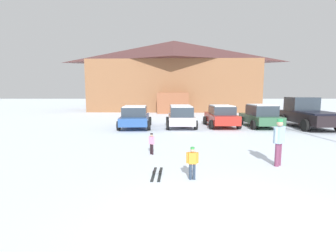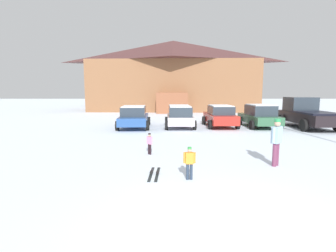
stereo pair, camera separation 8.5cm
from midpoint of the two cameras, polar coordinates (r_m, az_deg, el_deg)
ground at (r=5.57m, az=13.52°, el=-20.78°), size 160.00×160.00×0.00m
ski_lodge at (r=35.86m, az=1.00°, el=10.96°), size 22.13×11.50×9.19m
parked_blue_hatchback at (r=18.76m, az=-7.47°, el=2.03°), size 2.37×4.47×1.56m
parked_silver_wagon at (r=18.83m, az=2.48°, el=2.30°), size 2.15×4.12×1.58m
parked_red_sedan at (r=19.47m, az=11.20°, el=2.19°), size 2.21×4.21×1.59m
parked_green_coupe at (r=20.05m, az=19.19°, el=2.12°), size 2.35×4.22×1.65m
pickup_truck at (r=21.20m, az=27.72°, el=2.40°), size 2.56×5.50×2.15m
skier_adult_in_blue_parka at (r=9.91m, az=22.59°, el=-2.72°), size 0.47×0.47×1.67m
skier_child_in_pink_snowsuit at (r=10.88m, az=-4.00°, el=-3.60°), size 0.25×0.25×0.89m
skier_child_in_orange_jacket at (r=7.85m, az=4.82°, el=-7.66°), size 0.37×0.14×0.99m
pair_of_skis at (r=8.45m, az=-2.90°, el=-10.32°), size 0.34×1.43×0.08m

